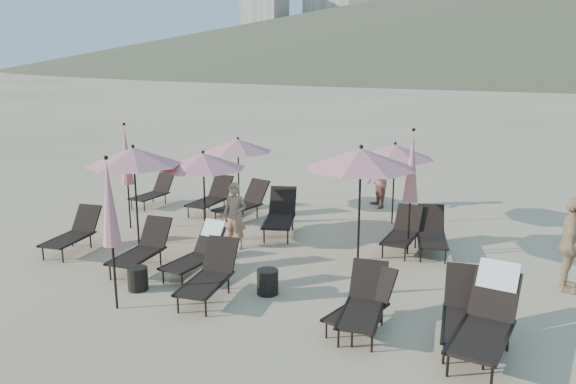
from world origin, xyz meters
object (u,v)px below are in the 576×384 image
at_px(lounger_7, 211,197).
at_px(side_table_0, 138,279).
at_px(umbrella_open_3, 238,145).
at_px(umbrella_closed_0, 109,204).
at_px(lounger_2, 198,251).
at_px(lounger_5, 465,313).
at_px(lounger_1, 143,248).
at_px(umbrella_open_2, 361,159).
at_px(lounger_6, 154,192).
at_px(beachgoer_b, 378,181).
at_px(lounger_13, 364,303).
at_px(lounger_10, 403,232).
at_px(lounger_0, 74,232).
at_px(side_table_1, 268,282).
at_px(umbrella_closed_2, 126,156).
at_px(beachgoer_c, 571,245).
at_px(lounger_11, 432,233).
at_px(lounger_12, 487,316).
at_px(lounger_8, 243,202).
at_px(umbrella_closed_1, 412,168).
at_px(umbrella_open_4, 395,152).
at_px(lounger_9, 280,214).
at_px(beachgoer_a, 235,216).
at_px(umbrella_open_0, 133,156).
at_px(lounger_4, 363,303).
at_px(umbrella_open_1, 203,161).
at_px(lounger_3, 210,274).

height_order(lounger_7, side_table_0, lounger_7).
height_order(umbrella_open_3, umbrella_closed_0, umbrella_closed_0).
bearing_deg(lounger_2, lounger_5, -2.60).
height_order(lounger_1, umbrella_open_2, umbrella_open_2).
bearing_deg(lounger_6, beachgoer_b, 24.64).
bearing_deg(lounger_13, lounger_10, 86.65).
xyz_separation_m(lounger_0, side_table_1, (5.07, -0.29, -0.19)).
xyz_separation_m(umbrella_closed_2, beachgoer_c, (10.09, 0.34, -0.99)).
height_order(lounger_11, beachgoer_b, beachgoer_b).
relative_size(umbrella_open_2, beachgoer_c, 1.40).
height_order(lounger_12, beachgoer_c, beachgoer_c).
bearing_deg(lounger_8, lounger_10, 4.23).
xyz_separation_m(lounger_13, umbrella_closed_1, (-0.19, 3.81, 1.53)).
relative_size(lounger_2, beachgoer_b, 1.00).
xyz_separation_m(umbrella_closed_0, side_table_0, (-0.20, 0.80, -1.65)).
bearing_deg(lounger_7, umbrella_closed_0, -72.13).
xyz_separation_m(lounger_0, lounger_2, (3.32, 0.05, 0.04)).
xyz_separation_m(side_table_1, beachgoer_c, (4.99, 2.54, 0.67)).
bearing_deg(umbrella_open_3, umbrella_open_4, 6.21).
bearing_deg(lounger_9, beachgoer_a, -124.78).
bearing_deg(umbrella_open_0, lounger_4, -16.26).
distance_m(umbrella_open_2, beachgoer_c, 4.27).
relative_size(umbrella_open_3, beachgoer_b, 1.33).
relative_size(lounger_5, umbrella_open_2, 0.71).
relative_size(lounger_13, side_table_0, 3.78).
xyz_separation_m(lounger_5, umbrella_closed_1, (-1.72, 3.56, 1.50)).
distance_m(lounger_2, umbrella_open_2, 3.84).
bearing_deg(lounger_4, lounger_8, 149.03).
bearing_deg(lounger_4, umbrella_closed_1, 105.54).
bearing_deg(umbrella_open_4, umbrella_closed_2, -151.07).
xyz_separation_m(lounger_2, lounger_12, (5.63, -0.83, 0.10)).
relative_size(lounger_4, umbrella_open_2, 0.62).
bearing_deg(lounger_4, umbrella_open_1, 163.26).
bearing_deg(lounger_1, side_table_0, -61.72).
height_order(lounger_6, umbrella_closed_0, umbrella_closed_0).
xyz_separation_m(lounger_7, beachgoer_a, (2.20, -2.43, 0.32)).
bearing_deg(umbrella_closed_2, lounger_10, 11.15).
bearing_deg(side_table_0, umbrella_open_4, 63.66).
relative_size(umbrella_open_2, umbrella_closed_1, 0.89).
bearing_deg(lounger_7, lounger_2, -60.49).
bearing_deg(umbrella_open_3, beachgoer_a, -61.33).
bearing_deg(lounger_6, lounger_9, -9.39).
relative_size(lounger_7, beachgoer_b, 1.04).
height_order(umbrella_open_2, umbrella_open_3, umbrella_open_2).
height_order(lounger_8, lounger_13, lounger_8).
height_order(umbrella_open_2, umbrella_closed_2, umbrella_closed_2).
bearing_deg(lounger_10, umbrella_open_0, -158.17).
relative_size(lounger_3, beachgoer_a, 1.12).
relative_size(lounger_7, umbrella_open_0, 0.70).
relative_size(lounger_6, umbrella_closed_1, 0.54).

